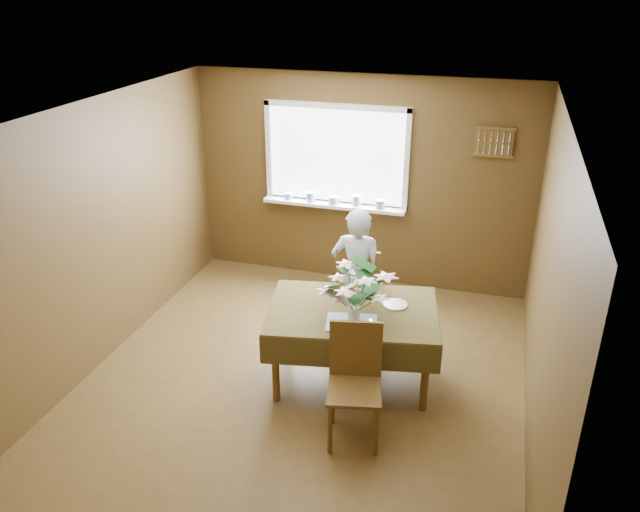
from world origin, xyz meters
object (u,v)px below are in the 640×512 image
(chair_far, at_px, (359,288))
(flower_bouquet, at_px, (354,289))
(seated_woman, at_px, (357,276))
(dining_table, at_px, (353,318))
(chair_near, at_px, (355,378))

(chair_far, xyz_separation_m, flower_bouquet, (0.18, -0.97, 0.50))
(seated_woman, bearing_deg, flower_bouquet, 100.12)
(dining_table, relative_size, seated_woman, 1.16)
(dining_table, height_order, flower_bouquet, flower_bouquet)
(dining_table, relative_size, chair_near, 1.70)
(chair_far, height_order, seated_woman, seated_woman)
(seated_woman, height_order, flower_bouquet, seated_woman)
(dining_table, height_order, seated_woman, seated_woman)
(chair_far, relative_size, flower_bouquet, 1.82)
(dining_table, relative_size, chair_far, 1.67)
(seated_woman, relative_size, flower_bouquet, 2.60)
(chair_far, xyz_separation_m, chair_near, (0.32, -1.51, -0.01))
(chair_near, bearing_deg, flower_bouquet, 93.00)
(chair_far, bearing_deg, chair_near, 96.53)
(chair_far, xyz_separation_m, seated_woman, (-0.00, -0.10, 0.18))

